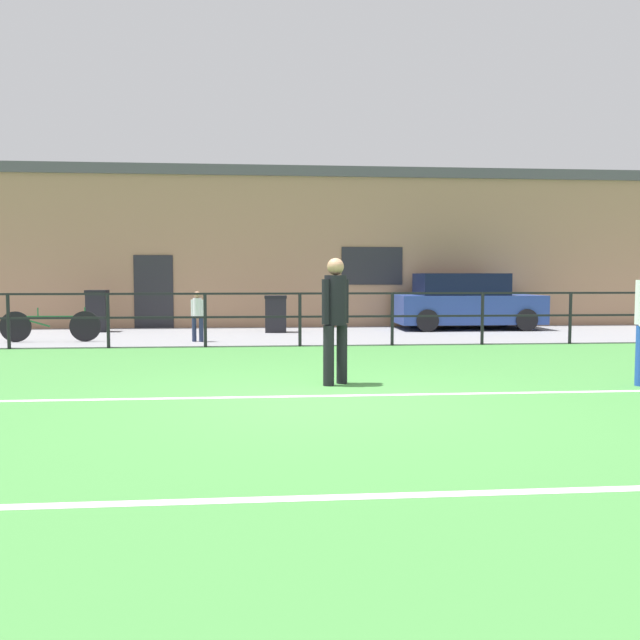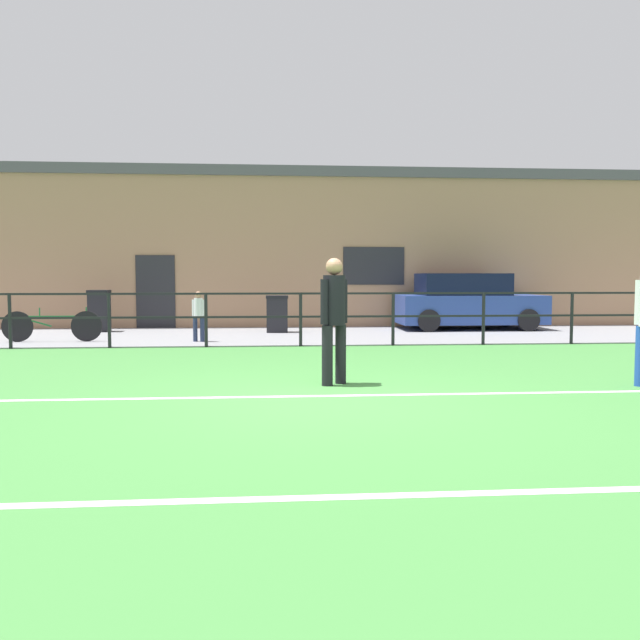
% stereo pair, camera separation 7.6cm
% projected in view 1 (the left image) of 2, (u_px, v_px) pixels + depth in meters
% --- Properties ---
extents(ground, '(60.00, 44.00, 0.04)m').
position_uv_depth(ground, '(327.00, 401.00, 7.69)').
color(ground, '#42843D').
extents(field_line_touchline, '(36.00, 0.11, 0.00)m').
position_uv_depth(field_line_touchline, '(325.00, 396.00, 7.93)').
color(field_line_touchline, white).
rests_on(field_line_touchline, ground).
extents(field_line_hash, '(36.00, 0.11, 0.00)m').
position_uv_depth(field_line_hash, '(376.00, 496.00, 4.30)').
color(field_line_hash, white).
rests_on(field_line_hash, ground).
extents(pavement_strip, '(48.00, 5.00, 0.02)m').
position_uv_depth(pavement_strip, '(295.00, 335.00, 16.13)').
color(pavement_strip, gray).
rests_on(pavement_strip, ground).
extents(perimeter_fence, '(36.07, 0.07, 1.15)m').
position_uv_depth(perimeter_fence, '(300.00, 311.00, 13.60)').
color(perimeter_fence, black).
rests_on(perimeter_fence, ground).
extents(clubhouse_facade, '(28.00, 2.56, 4.68)m').
position_uv_depth(clubhouse_facade, '(289.00, 249.00, 19.65)').
color(clubhouse_facade, '#A37A5B').
rests_on(clubhouse_facade, ground).
extents(player_goalkeeper, '(0.39, 0.34, 1.74)m').
position_uv_depth(player_goalkeeper, '(335.00, 313.00, 8.71)').
color(player_goalkeeper, black).
rests_on(player_goalkeeper, ground).
extents(spectator_child, '(0.30, 0.20, 1.14)m').
position_uv_depth(spectator_child, '(197.00, 313.00, 14.36)').
color(spectator_child, '#232D4C').
rests_on(spectator_child, pavement_strip).
extents(parked_car_red, '(4.01, 1.88, 1.56)m').
position_uv_depth(parked_car_red, '(465.00, 303.00, 17.90)').
color(parked_car_red, '#28428E').
rests_on(parked_car_red, pavement_strip).
extents(bicycle_parked_0, '(2.21, 0.04, 0.78)m').
position_uv_depth(bicycle_parked_0, '(50.00, 326.00, 14.34)').
color(bicycle_parked_0, black).
rests_on(bicycle_parked_0, pavement_strip).
extents(trash_bin_0, '(0.55, 0.46, 1.11)m').
position_uv_depth(trash_bin_0, '(97.00, 311.00, 17.01)').
color(trash_bin_0, black).
rests_on(trash_bin_0, pavement_strip).
extents(trash_bin_1, '(0.58, 0.49, 0.97)m').
position_uv_depth(trash_bin_1, '(276.00, 314.00, 16.84)').
color(trash_bin_1, black).
rests_on(trash_bin_1, pavement_strip).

